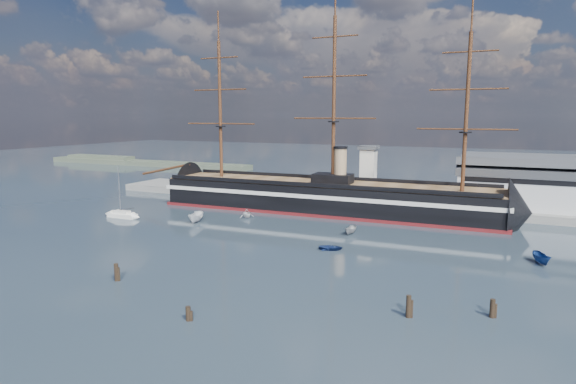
% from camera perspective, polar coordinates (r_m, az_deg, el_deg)
% --- Properties ---
extents(ground, '(600.00, 600.00, 0.00)m').
position_cam_1_polar(ground, '(108.25, 3.27, -4.48)').
color(ground, '#253440').
rests_on(ground, ground).
extents(quay, '(180.00, 18.00, 2.00)m').
position_cam_1_polar(quay, '(139.42, 12.47, -1.61)').
color(quay, slate).
rests_on(quay, ground).
extents(quay_tower, '(5.00, 5.00, 15.00)m').
position_cam_1_polar(quay_tower, '(136.66, 9.48, 2.40)').
color(quay_tower, silver).
rests_on(quay_tower, ground).
extents(shoreline, '(120.00, 10.00, 4.00)m').
position_cam_1_polar(shoreline, '(263.07, -18.11, 3.42)').
color(shoreline, '#3F4C38').
rests_on(shoreline, ground).
extents(warship, '(113.05, 18.14, 53.94)m').
position_cam_1_polar(warship, '(128.10, 3.71, -0.52)').
color(warship, black).
rests_on(warship, ground).
extents(sailboat, '(8.02, 2.43, 12.79)m').
position_cam_1_polar(sailboat, '(127.42, -19.05, -2.53)').
color(sailboat, white).
rests_on(sailboat, ground).
extents(motorboat_a, '(8.22, 4.63, 3.10)m').
position_cam_1_polar(motorboat_a, '(116.98, -10.83, -3.60)').
color(motorboat_a, white).
rests_on(motorboat_a, ground).
extents(motorboat_b, '(1.84, 3.04, 1.33)m').
position_cam_1_polar(motorboat_b, '(92.61, 5.09, -6.85)').
color(motorboat_b, navy).
rests_on(motorboat_b, ground).
extents(motorboat_c, '(5.43, 2.51, 2.10)m').
position_cam_1_polar(motorboat_c, '(104.89, 7.43, -4.99)').
color(motorboat_c, '#939597').
rests_on(motorboat_c, ground).
extents(motorboat_d, '(6.60, 6.70, 2.41)m').
position_cam_1_polar(motorboat_d, '(121.24, -4.91, -3.03)').
color(motorboat_d, white).
rests_on(motorboat_d, ground).
extents(motorboat_f, '(6.44, 4.19, 2.42)m').
position_cam_1_polar(motorboat_f, '(94.40, 27.79, -7.58)').
color(motorboat_f, navy).
rests_on(motorboat_f, ground).
extents(piling_near_left, '(0.64, 0.64, 3.48)m').
position_cam_1_polar(piling_near_left, '(80.26, -19.63, -9.89)').
color(piling_near_left, black).
rests_on(piling_near_left, ground).
extents(piling_near_mid, '(0.64, 0.64, 2.56)m').
position_cam_1_polar(piling_near_mid, '(63.40, -11.72, -14.70)').
color(piling_near_mid, black).
rests_on(piling_near_mid, ground).
extents(piling_near_right, '(0.64, 0.64, 3.63)m').
position_cam_1_polar(piling_near_right, '(64.87, 14.04, -14.22)').
color(piling_near_right, black).
rests_on(piling_near_right, ground).
extents(piling_far_right, '(0.64, 0.64, 3.14)m').
position_cam_1_polar(piling_far_right, '(68.13, 22.99, -13.53)').
color(piling_far_right, black).
rests_on(piling_far_right, ground).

